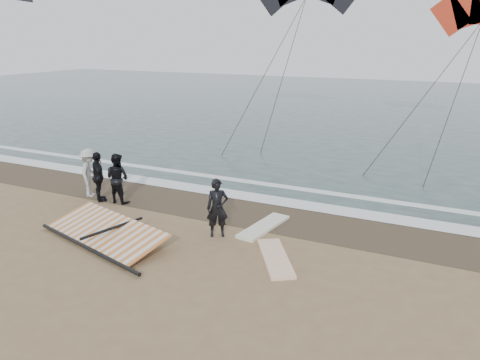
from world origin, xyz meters
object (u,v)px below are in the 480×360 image
at_px(board_white, 275,258).
at_px(sail_rig, 107,232).
at_px(man_main, 217,208).
at_px(board_cream, 264,227).

distance_m(board_white, sail_rig, 5.08).
xyz_separation_m(man_main, board_white, (2.14, -0.72, -0.84)).
bearing_deg(sail_rig, board_white, 9.94).
relative_size(board_white, board_cream, 1.00).
bearing_deg(board_cream, sail_rig, -136.80).
relative_size(man_main, sail_rig, 0.38).
height_order(board_white, board_cream, board_cream).
height_order(board_cream, sail_rig, sail_rig).
bearing_deg(board_white, board_cream, 89.05).
xyz_separation_m(board_cream, sail_rig, (-3.88, -2.74, 0.15)).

